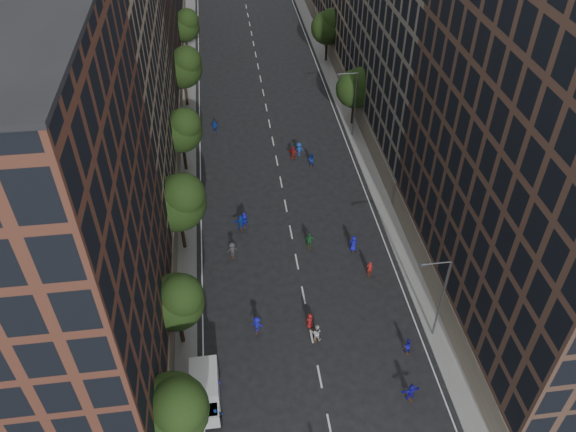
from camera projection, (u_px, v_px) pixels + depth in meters
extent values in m
plane|color=black|center=(277.00, 163.00, 69.69)|extent=(240.00, 240.00, 0.00)
cube|color=slate|center=(181.00, 137.00, 74.16)|extent=(4.00, 105.00, 0.15)
cube|color=slate|center=(358.00, 125.00, 76.49)|extent=(4.00, 105.00, 0.15)
cube|color=#502A1E|center=(33.00, 248.00, 36.19)|extent=(14.00, 22.00, 30.00)
cube|color=#957B61|center=(82.00, 60.00, 53.08)|extent=(14.00, 26.00, 34.00)
cube|color=#502A1E|center=(114.00, 5.00, 72.44)|extent=(14.00, 20.00, 28.00)
cube|color=#493127|center=(571.00, 135.00, 40.98)|extent=(14.00, 30.00, 36.00)
cube|color=#6F675C|center=(437.00, 12.00, 63.92)|extent=(14.00, 28.00, 33.00)
sphere|color=black|center=(171.00, 411.00, 37.73)|extent=(5.20, 5.20, 5.20)
sphere|color=black|center=(178.00, 406.00, 36.56)|extent=(3.90, 3.90, 3.90)
cylinder|color=black|center=(181.00, 328.00, 47.71)|extent=(0.36, 0.36, 3.70)
sphere|color=black|center=(176.00, 302.00, 45.54)|extent=(4.80, 4.80, 4.80)
sphere|color=black|center=(181.00, 296.00, 44.46)|extent=(3.60, 3.60, 3.60)
cylinder|color=black|center=(183.00, 233.00, 56.63)|extent=(0.36, 0.36, 4.22)
sphere|color=black|center=(178.00, 203.00, 54.15)|extent=(5.60, 5.60, 5.60)
sphere|color=black|center=(183.00, 194.00, 52.89)|extent=(4.20, 4.20, 4.20)
cylinder|color=black|center=(185.00, 156.00, 67.35)|extent=(0.36, 0.36, 3.87)
sphere|color=black|center=(181.00, 131.00, 65.08)|extent=(5.00, 5.00, 5.00)
sphere|color=black|center=(185.00, 124.00, 63.95)|extent=(3.75, 3.75, 3.75)
cylinder|color=black|center=(186.00, 93.00, 79.42)|extent=(0.36, 0.36, 4.05)
sphere|color=black|center=(183.00, 69.00, 77.04)|extent=(5.40, 5.40, 5.40)
sphere|color=black|center=(186.00, 61.00, 75.83)|extent=(4.05, 4.05, 4.05)
cylinder|color=black|center=(187.00, 47.00, 91.62)|extent=(0.36, 0.36, 3.78)
sphere|color=black|center=(184.00, 27.00, 89.40)|extent=(4.80, 4.80, 4.80)
sphere|color=black|center=(187.00, 20.00, 88.32)|extent=(3.60, 3.60, 3.60)
cylinder|color=black|center=(353.00, 112.00, 75.63)|extent=(0.36, 0.36, 3.74)
sphere|color=black|center=(355.00, 89.00, 73.44)|extent=(5.00, 5.00, 5.00)
sphere|color=black|center=(361.00, 82.00, 72.32)|extent=(3.75, 3.75, 3.75)
cylinder|color=black|center=(326.00, 50.00, 90.71)|extent=(0.36, 0.36, 3.96)
sphere|color=black|center=(327.00, 28.00, 88.39)|extent=(5.20, 5.20, 5.20)
sphere|color=black|center=(332.00, 21.00, 87.22)|extent=(3.90, 3.90, 3.90)
cylinder|color=#595B60|center=(441.00, 300.00, 46.61)|extent=(0.18, 0.18, 9.00)
cylinder|color=#595B60|center=(436.00, 263.00, 43.59)|extent=(2.40, 0.12, 0.12)
cube|color=#595B60|center=(423.00, 265.00, 43.51)|extent=(0.50, 0.22, 0.15)
cylinder|color=#595B60|center=(355.00, 106.00, 71.61)|extent=(0.18, 0.18, 9.00)
cylinder|color=#595B60|center=(348.00, 74.00, 68.58)|extent=(2.40, 0.12, 0.12)
cube|color=#595B60|center=(339.00, 74.00, 68.51)|extent=(0.50, 0.22, 0.15)
cube|color=silver|center=(205.00, 385.00, 43.89)|extent=(2.21, 3.76, 2.29)
cube|color=silver|center=(206.00, 414.00, 42.43)|extent=(2.09, 1.68, 1.46)
cube|color=black|center=(205.00, 409.00, 41.99)|extent=(1.88, 1.37, 0.10)
cylinder|color=black|center=(193.00, 424.00, 42.54)|extent=(0.27, 0.79, 0.79)
cylinder|color=black|center=(220.00, 421.00, 42.75)|extent=(0.27, 0.79, 0.79)
cylinder|color=black|center=(193.00, 378.00, 45.61)|extent=(0.27, 0.79, 0.79)
cylinder|color=black|center=(218.00, 376.00, 45.82)|extent=(0.27, 0.79, 0.79)
imported|color=#1C14A6|center=(215.00, 383.00, 44.61)|extent=(1.07, 0.82, 1.94)
imported|color=#1B16B8|center=(407.00, 346.00, 47.64)|extent=(0.76, 0.61, 1.50)
imported|color=#13149F|center=(257.00, 325.00, 49.23)|extent=(1.24, 0.93, 1.71)
imported|color=#123696|center=(216.00, 417.00, 42.37)|extent=(1.22, 0.79, 1.93)
imported|color=#1D16B9|center=(411.00, 392.00, 44.14)|extent=(1.61, 0.71, 1.68)
imported|color=maroon|center=(310.00, 321.00, 49.61)|extent=(0.93, 0.78, 1.63)
imported|color=#AE1F1D|center=(370.00, 269.00, 54.55)|extent=(0.63, 0.44, 1.64)
imported|color=beige|center=(316.00, 333.00, 48.51)|extent=(1.05, 0.93, 1.79)
imported|color=#39383D|center=(232.00, 250.00, 56.51)|extent=(1.20, 0.85, 1.70)
imported|color=#1F6A2E|center=(309.00, 241.00, 57.47)|extent=(1.07, 0.49, 1.79)
imported|color=#1436AA|center=(241.00, 223.00, 59.59)|extent=(1.76, 0.73, 1.85)
imported|color=#14139C|center=(353.00, 244.00, 57.10)|extent=(0.94, 0.65, 1.83)
imported|color=#1515AB|center=(244.00, 220.00, 59.88)|extent=(0.75, 0.53, 1.93)
imported|color=#142DA5|center=(311.00, 160.00, 68.71)|extent=(0.91, 0.76, 1.72)
imported|color=#1440A8|center=(299.00, 150.00, 70.27)|extent=(1.27, 0.84, 1.84)
imported|color=#1434A6|center=(215.00, 127.00, 74.34)|extent=(1.16, 0.58, 1.90)
imported|color=#A41D1B|center=(293.00, 153.00, 69.92)|extent=(1.58, 0.95, 1.62)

